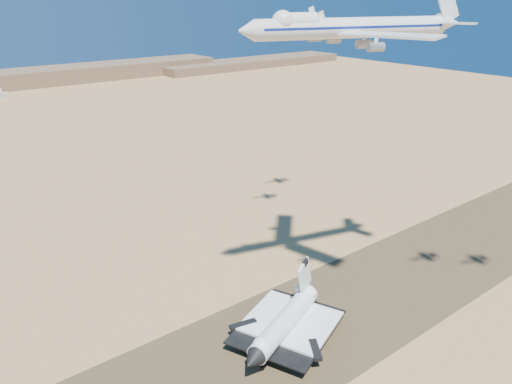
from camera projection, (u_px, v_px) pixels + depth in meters
ground at (239, 364)px, 145.57m from camera, size 1200.00×1200.00×0.00m
runway at (239, 363)px, 145.56m from camera, size 600.00×50.00×0.06m
ridgeline at (10, 82)px, 565.77m from camera, size 960.00×90.00×18.00m
shuttle at (284, 324)px, 153.41m from camera, size 44.53×37.31×21.66m
carrier_747 at (347, 28)px, 138.44m from camera, size 71.25×53.30×17.80m
crew_a at (318, 344)px, 152.52m from camera, size 0.56×0.71×1.70m
crew_b at (317, 343)px, 152.71m from camera, size 0.58×0.93×1.84m
crew_c at (322, 338)px, 154.76m from camera, size 1.15×0.88×1.76m
chase_jet_e at (298, 14)px, 184.44m from camera, size 14.22×8.42×3.66m
chase_jet_f at (309, 19)px, 209.07m from camera, size 16.27×9.31×4.11m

